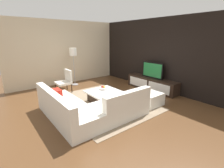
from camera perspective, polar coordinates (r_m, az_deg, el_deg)
ground_plane at (r=5.26m, az=-2.96°, el=-7.04°), size 14.00×14.00×0.00m
feature_wall_back at (r=6.79m, az=16.05°, el=9.88°), size 6.40×0.12×2.80m
side_wall_left at (r=7.78m, az=-15.89°, el=10.62°), size 0.12×5.20×2.80m
area_rug at (r=5.34m, az=-3.59°, el=-6.66°), size 3.36×2.57×0.01m
media_console at (r=6.77m, az=13.78°, el=0.07°), size 2.23×0.49×0.50m
television at (r=6.63m, az=14.11°, el=4.80°), size 0.97×0.06×0.64m
sectional_couch at (r=4.34m, az=-8.65°, el=-8.51°), size 2.32×2.33×0.79m
coffee_table at (r=5.32m, az=-2.74°, el=-4.45°), size 1.05×1.00×0.38m
accent_chair_near at (r=6.51m, az=-16.10°, el=1.43°), size 0.54×0.54×0.87m
floor_lamp at (r=7.26m, az=-13.57°, el=10.09°), size 0.30×0.30×1.63m
ottoman at (r=5.29m, az=12.99°, el=-4.99°), size 0.70×0.70×0.40m
fruit_bowl at (r=5.44m, az=-3.05°, el=-1.46°), size 0.28×0.28×0.14m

